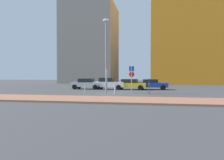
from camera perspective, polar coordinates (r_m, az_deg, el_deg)
The scene contains 13 objects.
ground_plane at distance 21.77m, azimuth 1.33°, elevation -3.67°, with size 120.00×120.00×0.00m, color #424244.
sidewalk_brick at distance 15.84m, azimuth -2.06°, elevation -5.26°, with size 40.00×3.93×0.14m, color #9E664C.
parked_car_silver at distance 29.23m, azimuth -6.78°, elevation -0.97°, with size 4.18×2.01×1.43m.
parked_car_white at distance 28.46m, azimuth -0.82°, elevation -0.93°, with size 4.20×2.10×1.54m.
parked_car_yellow at distance 28.02m, azimuth 4.93°, elevation -1.09°, with size 4.21×2.25×1.38m.
parked_car_blue at distance 28.51m, azimuth 10.50°, elevation -1.09°, with size 4.10×2.02×1.35m.
parking_sign_post at distance 23.91m, azimuth 5.26°, elevation 1.17°, with size 0.60×0.10×2.91m.
parking_meter at distance 21.13m, azimuth 9.88°, elevation -1.20°, with size 0.18×0.14×1.51m.
street_lamp at distance 22.32m, azimuth -1.55°, elevation 8.01°, with size 0.70×0.36×7.72m.
traffic_bollard_near at distance 20.96m, azimuth 0.81°, elevation -2.44°, with size 0.18×0.18×1.03m, color #B7B7BC.
traffic_bollard_mid at distance 21.78m, azimuth -7.30°, elevation -2.24°, with size 0.12×0.12×1.08m, color #B7B7BC.
building_colorful_midrise at distance 53.86m, azimuth 20.65°, elevation 15.10°, with size 18.63×16.10×29.67m, color orange.
building_under_construction at distance 55.13m, azimuth -5.71°, elevation 9.43°, with size 12.51×12.76×19.44m, color gray.
Camera 1 is at (3.34, -21.43, 1.86)m, focal length 34.21 mm.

